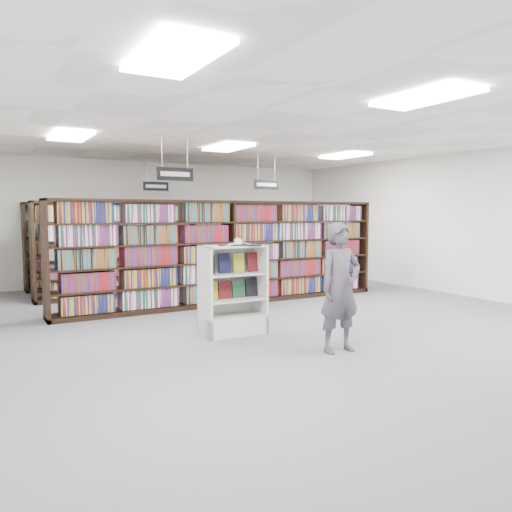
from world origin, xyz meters
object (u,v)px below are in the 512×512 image
bookshelf_row_near (228,252)px  open_book (239,243)px  shopper (340,288)px  endcap_display (232,304)px

bookshelf_row_near → open_book: (-1.02, -2.40, 0.35)m
bookshelf_row_near → open_book: bearing=-113.1°
bookshelf_row_near → shopper: size_ratio=4.04×
endcap_display → shopper: shopper is taller
shopper → bookshelf_row_near: bearing=86.5°
bookshelf_row_near → shopper: (-0.31, -3.93, -0.18)m
endcap_display → shopper: 1.84m
bookshelf_row_near → endcap_display: (-1.10, -2.32, -0.59)m
endcap_display → bookshelf_row_near: bearing=64.8°
open_book → endcap_display: bearing=156.4°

